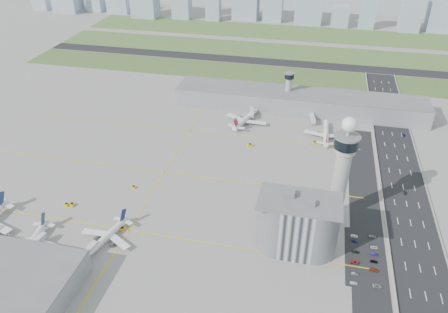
% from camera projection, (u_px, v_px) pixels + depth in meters
% --- Properties ---
extents(ground, '(1000.00, 1000.00, 0.00)m').
position_uv_depth(ground, '(211.00, 208.00, 261.64)').
color(ground, '#99978F').
extents(grass_strip_0, '(480.00, 50.00, 0.08)m').
position_uv_depth(grass_strip_0, '(246.00, 72.00, 451.80)').
color(grass_strip_0, '#3A5327').
rests_on(grass_strip_0, ground).
extents(grass_strip_1, '(480.00, 60.00, 0.08)m').
position_uv_depth(grass_strip_1, '(257.00, 50.00, 513.93)').
color(grass_strip_1, '#466630').
rests_on(grass_strip_1, ground).
extents(grass_strip_2, '(480.00, 70.00, 0.08)m').
position_uv_depth(grass_strip_2, '(267.00, 31.00, 580.21)').
color(grass_strip_2, '#4A6E34').
rests_on(grass_strip_2, ground).
extents(runway, '(480.00, 22.00, 0.10)m').
position_uv_depth(runway, '(252.00, 60.00, 482.44)').
color(runway, black).
rests_on(runway, ground).
extents(highway, '(28.00, 500.00, 0.10)m').
position_uv_depth(highway, '(413.00, 237.00, 239.93)').
color(highway, black).
rests_on(highway, ground).
extents(barrier_left, '(0.60, 500.00, 1.20)m').
position_uv_depth(barrier_left, '(387.00, 232.00, 242.28)').
color(barrier_left, '#9E9E99').
rests_on(barrier_left, ground).
extents(barrier_right, '(0.60, 500.00, 1.20)m').
position_uv_depth(barrier_right, '(441.00, 240.00, 237.00)').
color(barrier_right, '#9E9E99').
rests_on(barrier_right, ground).
extents(landside_road, '(18.00, 260.00, 0.08)m').
position_uv_depth(landside_road, '(367.00, 242.00, 236.36)').
color(landside_road, black).
rests_on(landside_road, ground).
extents(parking_lot, '(20.00, 44.00, 0.10)m').
position_uv_depth(parking_lot, '(364.00, 257.00, 226.79)').
color(parking_lot, black).
rests_on(parking_lot, ground).
extents(taxiway_line_h_0, '(260.00, 0.60, 0.01)m').
position_uv_depth(taxiway_line_h_0, '(129.00, 230.00, 244.32)').
color(taxiway_line_h_0, yellow).
rests_on(taxiway_line_h_0, ground).
extents(taxiway_line_h_1, '(260.00, 0.60, 0.01)m').
position_uv_depth(taxiway_line_h_1, '(165.00, 172.00, 294.03)').
color(taxiway_line_h_1, yellow).
rests_on(taxiway_line_h_1, ground).
extents(taxiway_line_h_2, '(260.00, 0.60, 0.01)m').
position_uv_depth(taxiway_line_h_2, '(190.00, 131.00, 343.74)').
color(taxiway_line_h_2, yellow).
rests_on(taxiway_line_h_2, ground).
extents(taxiway_line_v, '(0.60, 260.00, 0.01)m').
position_uv_depth(taxiway_line_v, '(165.00, 172.00, 294.03)').
color(taxiway_line_v, yellow).
rests_on(taxiway_line_v, ground).
extents(control_tower, '(14.00, 14.00, 64.50)m').
position_uv_depth(control_tower, '(342.00, 166.00, 236.21)').
color(control_tower, '#ADAAA5').
rests_on(control_tower, ground).
extents(secondary_tower, '(8.60, 8.60, 31.90)m').
position_uv_depth(secondary_tower, '(288.00, 87.00, 370.34)').
color(secondary_tower, '#ADAAA5').
rests_on(secondary_tower, ground).
extents(admin_building, '(42.00, 24.00, 33.50)m').
position_uv_depth(admin_building, '(297.00, 224.00, 225.54)').
color(admin_building, '#B2B2B7').
rests_on(admin_building, ground).
extents(terminal_pier, '(210.00, 32.00, 15.80)m').
position_uv_depth(terminal_pier, '(299.00, 101.00, 372.54)').
color(terminal_pier, gray).
rests_on(terminal_pier, ground).
extents(airplane_near_b, '(35.00, 39.88, 10.28)m').
position_uv_depth(airplane_near_b, '(29.00, 241.00, 229.71)').
color(airplane_near_b, white).
rests_on(airplane_near_b, ground).
extents(airplane_near_c, '(39.27, 43.32, 10.33)m').
position_uv_depth(airplane_near_c, '(105.00, 235.00, 233.70)').
color(airplane_near_c, white).
rests_on(airplane_near_c, ground).
extents(airplane_far_a, '(46.57, 50.82, 11.84)m').
position_uv_depth(airplane_far_a, '(247.00, 115.00, 353.79)').
color(airplane_far_a, white).
rests_on(airplane_far_a, ground).
extents(airplane_far_b, '(34.63, 40.48, 11.14)m').
position_uv_depth(airplane_far_b, '(326.00, 130.00, 333.38)').
color(airplane_far_b, white).
rests_on(airplane_far_b, ground).
extents(jet_bridge_near_1, '(5.39, 14.31, 5.70)m').
position_uv_depth(jet_bridge_near_1, '(26.00, 253.00, 225.25)').
color(jet_bridge_near_1, silver).
rests_on(jet_bridge_near_1, ground).
extents(jet_bridge_near_2, '(5.39, 14.31, 5.70)m').
position_uv_depth(jet_bridge_near_2, '(79.00, 263.00, 219.59)').
color(jet_bridge_near_2, silver).
rests_on(jet_bridge_near_2, ground).
extents(jet_bridge_far_0, '(5.39, 14.31, 5.70)m').
position_uv_depth(jet_bridge_far_0, '(252.00, 110.00, 369.12)').
color(jet_bridge_far_0, silver).
rests_on(jet_bridge_far_0, ground).
extents(jet_bridge_far_1, '(5.39, 14.31, 5.70)m').
position_uv_depth(jet_bridge_far_1, '(311.00, 116.00, 359.69)').
color(jet_bridge_far_1, silver).
rests_on(jet_bridge_far_1, ground).
extents(tug_0, '(3.97, 3.35, 1.96)m').
position_uv_depth(tug_0, '(72.00, 204.00, 262.86)').
color(tug_0, gold).
rests_on(tug_0, ground).
extents(tug_1, '(2.02, 2.91, 1.68)m').
position_uv_depth(tug_1, '(66.00, 204.00, 263.00)').
color(tug_1, '#FCCC00').
rests_on(tug_1, ground).
extents(tug_2, '(3.12, 3.81, 1.92)m').
position_uv_depth(tug_2, '(122.00, 228.00, 244.37)').
color(tug_2, orange).
rests_on(tug_2, ground).
extents(tug_3, '(3.07, 2.41, 1.59)m').
position_uv_depth(tug_3, '(134.00, 187.00, 278.42)').
color(tug_3, gold).
rests_on(tug_3, ground).
extents(tug_4, '(4.44, 4.02, 2.14)m').
position_uv_depth(tug_4, '(250.00, 145.00, 322.91)').
color(tug_4, yellow).
rests_on(tug_4, ground).
extents(tug_5, '(2.26, 3.12, 1.73)m').
position_uv_depth(tug_5, '(315.00, 142.00, 326.97)').
color(tug_5, '#E39B01').
rests_on(tug_5, ground).
extents(car_lot_0, '(3.56, 1.53, 1.20)m').
position_uv_depth(car_lot_0, '(354.00, 283.00, 211.25)').
color(car_lot_0, white).
rests_on(car_lot_0, ground).
extents(car_lot_1, '(3.61, 1.64, 1.15)m').
position_uv_depth(car_lot_1, '(355.00, 274.00, 216.33)').
color(car_lot_1, slate).
rests_on(car_lot_1, ground).
extents(car_lot_2, '(4.74, 2.29, 1.30)m').
position_uv_depth(car_lot_2, '(355.00, 262.00, 223.00)').
color(car_lot_2, maroon).
rests_on(car_lot_2, ground).
extents(car_lot_3, '(4.14, 1.78, 1.19)m').
position_uv_depth(car_lot_3, '(355.00, 252.00, 229.31)').
color(car_lot_3, black).
rests_on(car_lot_3, ground).
extents(car_lot_4, '(3.63, 1.95, 1.17)m').
position_uv_depth(car_lot_4, '(355.00, 241.00, 236.19)').
color(car_lot_4, navy).
rests_on(car_lot_4, ground).
extents(car_lot_5, '(3.91, 1.38, 1.28)m').
position_uv_depth(car_lot_5, '(354.00, 236.00, 239.44)').
color(car_lot_5, silver).
rests_on(car_lot_5, ground).
extents(car_lot_6, '(4.72, 2.35, 1.28)m').
position_uv_depth(car_lot_6, '(377.00, 286.00, 209.68)').
color(car_lot_6, gray).
rests_on(car_lot_6, ground).
extents(car_lot_7, '(4.41, 2.03, 1.25)m').
position_uv_depth(car_lot_7, '(374.00, 270.00, 218.33)').
color(car_lot_7, maroon).
rests_on(car_lot_7, ground).
extents(car_lot_8, '(3.83, 1.63, 1.29)m').
position_uv_depth(car_lot_8, '(374.00, 261.00, 223.37)').
color(car_lot_8, black).
rests_on(car_lot_8, ground).
extents(car_lot_9, '(4.01, 1.54, 1.30)m').
position_uv_depth(car_lot_9, '(374.00, 254.00, 227.57)').
color(car_lot_9, navy).
rests_on(car_lot_9, ground).
extents(car_lot_10, '(4.35, 2.32, 1.16)m').
position_uv_depth(car_lot_10, '(374.00, 247.00, 232.03)').
color(car_lot_10, silver).
rests_on(car_lot_10, ground).
extents(car_lot_11, '(4.20, 1.80, 1.21)m').
position_uv_depth(car_lot_11, '(373.00, 237.00, 239.16)').
color(car_lot_11, gray).
rests_on(car_lot_11, ground).
extents(car_hw_1, '(1.37, 3.62, 1.18)m').
position_uv_depth(car_hw_1, '(405.00, 193.00, 273.32)').
color(car_hw_1, black).
rests_on(car_hw_1, ground).
extents(car_hw_2, '(2.09, 4.30, 1.18)m').
position_uv_depth(car_hw_2, '(404.00, 135.00, 336.63)').
color(car_hw_2, navy).
rests_on(car_hw_2, ground).
extents(car_hw_4, '(1.36, 3.31, 1.12)m').
position_uv_depth(car_hw_4, '(378.00, 101.00, 390.42)').
color(car_hw_4, gray).
rests_on(car_hw_4, ground).
extents(skyline_bldg_0, '(24.05, 19.24, 26.50)m').
position_uv_depth(skyline_bldg_0, '(42.00, 1.00, 675.26)').
color(skyline_bldg_0, '#9EADC1').
rests_on(skyline_bldg_0, ground).
extents(skyline_bldg_2, '(22.81, 18.25, 26.79)m').
position_uv_depth(skyline_bldg_2, '(96.00, 2.00, 665.88)').
color(skyline_bldg_2, '#9EADC1').
rests_on(skyline_bldg_2, ground).
extents(skyline_bldg_3, '(32.30, 25.84, 36.93)m').
position_uv_depth(skyline_bldg_3, '(119.00, 0.00, 656.89)').
color(skyline_bldg_3, '#9EADC1').
rests_on(skyline_bldg_3, ground).
extents(skyline_bldg_6, '(20.04, 16.03, 45.20)m').
position_uv_depth(skyline_bldg_6, '(213.00, 4.00, 615.31)').
color(skyline_bldg_6, '#9EADC1').
rests_on(skyline_bldg_6, ground).
extents(skyline_bldg_9, '(36.96, 29.57, 62.11)m').
position_uv_depth(skyline_bldg_9, '(310.00, 0.00, 597.72)').
color(skyline_bldg_9, '#9EADC1').
rests_on(skyline_bldg_9, ground).
extents(skyline_bldg_10, '(23.01, 18.41, 27.75)m').
position_uv_depth(skyline_bldg_10, '(340.00, 16.00, 591.52)').
color(skyline_bldg_10, '#9EADC1').
rests_on(skyline_bldg_10, ground).
extents(skyline_bldg_11, '(20.22, 16.18, 38.97)m').
position_uv_depth(skyline_bldg_11, '(368.00, 14.00, 581.67)').
color(skyline_bldg_11, '#9EADC1').
rests_on(skyline_bldg_11, ground).
extents(skyline_bldg_12, '(26.14, 20.92, 46.89)m').
position_uv_depth(skyline_bldg_12, '(411.00, 13.00, 567.72)').
color(skyline_bldg_12, '#9EADC1').
rests_on(skyline_bldg_12, ground).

